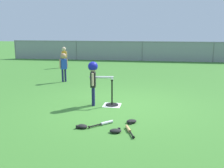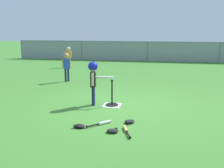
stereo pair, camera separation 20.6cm
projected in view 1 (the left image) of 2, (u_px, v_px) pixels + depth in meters
The scene contains 13 objects.
ground_plane at pixel (124, 106), 6.71m from camera, with size 60.00×60.00×0.00m, color #3D7A2D.
home_plate at pixel (112, 105), 6.80m from camera, with size 0.44×0.44×0.01m, color white.
batting_tee at pixel (112, 101), 6.78m from camera, with size 0.32×0.32×0.65m.
baseball_on_tee at pixel (112, 79), 6.66m from camera, with size 0.07×0.07×0.07m, color white.
batter_child at pixel (93, 74), 6.64m from camera, with size 0.63×0.31×1.11m.
fielder_near_left at pixel (64, 54), 13.07m from camera, with size 0.27×0.20×1.01m.
fielder_near_right at pixel (64, 63), 9.62m from camera, with size 0.25×0.23×1.04m.
spare_bat_silver at pixel (104, 123), 5.44m from camera, with size 0.44×0.44×0.06m.
spare_bat_wood at pixel (129, 130), 5.08m from camera, with size 0.23×0.55×0.06m.
glove_by_plate at pixel (82, 126), 5.25m from camera, with size 0.26×0.22×0.07m.
glove_near_bats at pixel (116, 131), 5.03m from camera, with size 0.24×0.19×0.07m.
glove_tossed_aside at pixel (131, 121), 5.53m from camera, with size 0.27×0.26×0.07m.
outfield_fence at pixel (142, 50), 15.75m from camera, with size 16.06×0.06×1.15m.
Camera 1 is at (0.71, -6.42, 1.93)m, focal length 43.12 mm.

